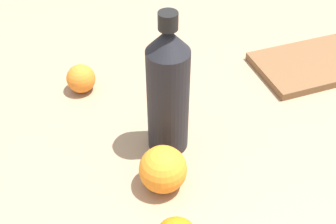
% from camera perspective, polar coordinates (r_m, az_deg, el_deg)
% --- Properties ---
extents(ground_plane, '(2.40, 2.40, 0.00)m').
position_cam_1_polar(ground_plane, '(0.79, -0.08, -7.45)').
color(ground_plane, '#9E7F60').
extents(water_bottle, '(0.07, 0.07, 0.28)m').
position_cam_1_polar(water_bottle, '(0.75, -0.00, 2.74)').
color(water_bottle, black).
rests_on(water_bottle, ground_plane).
extents(orange_1, '(0.08, 0.08, 0.08)m').
position_cam_1_polar(orange_1, '(0.74, -0.66, -7.49)').
color(orange_1, orange).
rests_on(orange_1, ground_plane).
extents(orange_2, '(0.06, 0.06, 0.06)m').
position_cam_1_polar(orange_2, '(0.96, -11.28, 4.30)').
color(orange_2, orange).
rests_on(orange_2, ground_plane).
extents(cutting_board, '(0.34, 0.27, 0.02)m').
position_cam_1_polar(cutting_board, '(1.09, 19.02, 6.16)').
color(cutting_board, brown).
rests_on(cutting_board, ground_plane).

